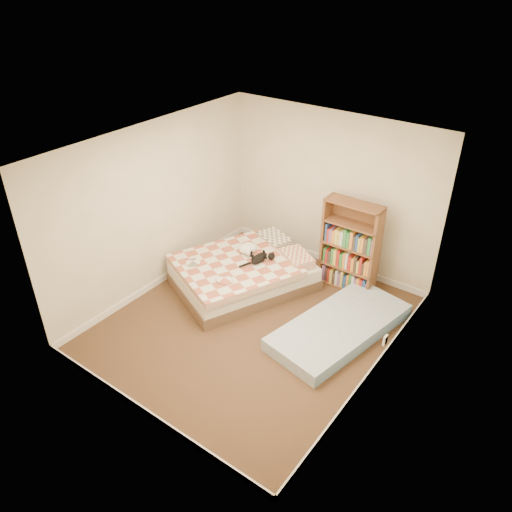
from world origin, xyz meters
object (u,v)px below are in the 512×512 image
Objects in this scene: bookshelf at (350,256)px; floor_mattress at (340,327)px; black_cat at (260,257)px; bed at (245,272)px; white_dog at (248,248)px.

bookshelf is 1.22m from floor_mattress.
black_cat is (-1.05, -0.82, 0.00)m from bookshelf.
floor_mattress is (0.44, -1.05, -0.44)m from bookshelf.
bed is at bearing -143.96° from bookshelf.
bookshelf is 0.69× the size of floor_mattress.
floor_mattress is 6.71× the size of white_dog.
white_dog reaches higher than black_cat.
bed is 1.58m from bookshelf.
bookshelf is 4.66× the size of white_dog.
bed is 4.10× the size of black_cat.
bookshelf is (1.26, 0.92, 0.29)m from bed.
black_cat is (0.21, 0.10, 0.29)m from bed.
black_cat is (-1.49, 0.24, 0.44)m from floor_mattress.
bed is at bearing -173.36° from floor_mattress.
bookshelf reaches higher than black_cat.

